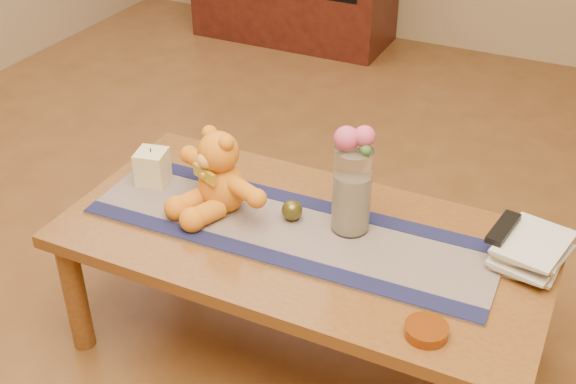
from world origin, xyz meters
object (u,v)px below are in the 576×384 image
at_px(glass_vase, 352,190).
at_px(bronze_ball, 292,210).
at_px(teddy_bear, 221,171).
at_px(amber_dish, 426,331).
at_px(pillar_candle, 152,167).
at_px(book_bottom, 500,248).
at_px(tv_remote, 503,228).

xyz_separation_m(glass_vase, bronze_ball, (-0.17, -0.03, -0.10)).
distance_m(teddy_bear, amber_dish, 0.77).
xyz_separation_m(pillar_candle, glass_vase, (0.66, 0.03, 0.08)).
relative_size(pillar_candle, bronze_ball, 1.76).
relative_size(teddy_bear, book_bottom, 1.60).
relative_size(bronze_ball, book_bottom, 0.28).
relative_size(pillar_candle, amber_dish, 1.02).
distance_m(teddy_bear, pillar_candle, 0.28).
bearing_deg(glass_vase, book_bottom, 12.11).
height_order(pillar_candle, bronze_ball, pillar_candle).
bearing_deg(bronze_ball, glass_vase, 10.44).
bearing_deg(glass_vase, pillar_candle, -177.04).
xyz_separation_m(pillar_candle, bronze_ball, (0.49, 0.00, -0.02)).
xyz_separation_m(bronze_ball, book_bottom, (0.59, 0.12, -0.03)).
distance_m(teddy_bear, bronze_ball, 0.24).
bearing_deg(book_bottom, bronze_ball, -162.60).
height_order(bronze_ball, tv_remote, tv_remote).
xyz_separation_m(book_bottom, tv_remote, (-0.00, -0.01, 0.07)).
bearing_deg(teddy_bear, bronze_ball, 29.57).
bearing_deg(pillar_candle, tv_remote, 6.03).
bearing_deg(pillar_candle, amber_dish, -16.32).
relative_size(glass_vase, book_bottom, 1.17).
bearing_deg(amber_dish, bronze_ball, 149.63).
distance_m(teddy_bear, glass_vase, 0.39).
distance_m(pillar_candle, book_bottom, 1.08).
bearing_deg(teddy_bear, book_bottom, 33.26).
bearing_deg(teddy_bear, pillar_candle, -161.88).
bearing_deg(glass_vase, tv_remote, 10.84).
distance_m(pillar_candle, bronze_ball, 0.49).
xyz_separation_m(glass_vase, tv_remote, (0.41, 0.08, -0.05)).
height_order(pillar_candle, amber_dish, pillar_candle).
relative_size(tv_remote, amber_dish, 1.50).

